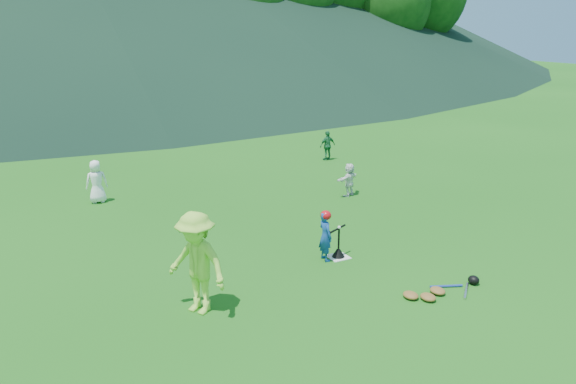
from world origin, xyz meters
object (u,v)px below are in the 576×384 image
Objects in this scene: batter_child at (325,236)px; fielder_a at (97,182)px; adult_coach at (197,263)px; home_plate at (338,257)px; fielder_c at (328,145)px; batting_tee at (338,252)px; fielder_d at (349,180)px; equipment_pile at (438,291)px.

batter_child is 0.89× the size of fielder_a.
batter_child is at bearing 75.12° from adult_coach.
batter_child is at bearing 122.78° from fielder_a.
fielder_c reaches higher than home_plate.
batting_tee is at bearing 57.45° from fielder_c.
batting_tee is at bearing 73.32° from adult_coach.
fielder_a is 1.25× the size of fielder_d.
adult_coach is 7.76m from fielder_a.
batter_child is 0.64× the size of equipment_pile.
fielder_d is (7.04, -2.92, -0.13)m from fielder_a.
batting_tee reaches higher than home_plate.
fielder_a is at bearing 30.55° from batter_child.
fielder_a reaches higher than equipment_pile.
home_plate is at bearing -93.15° from batter_child.
fielder_a is 9.02m from fielder_c.
fielder_a is 1.90× the size of batting_tee.
fielder_d is at bearing 95.75° from adult_coach.
fielder_a reaches higher than batter_child.
adult_coach reaches higher than fielder_d.
fielder_a is at bearing 118.08° from equipment_pile.
batter_child reaches higher than fielder_d.
fielder_a is (-3.82, 6.80, 0.07)m from batter_child.
home_plate is at bearing 107.72° from equipment_pile.
fielder_c is at bearing -135.54° from fielder_d.
adult_coach is 1.09× the size of equipment_pile.
adult_coach is at bearing 160.83° from equipment_pile.
equipment_pile is (4.46, -1.55, -0.92)m from adult_coach.
fielder_d is at bearing 71.82° from equipment_pile.
fielder_c reaches higher than fielder_d.
home_plate is 0.23× the size of adult_coach.
fielder_c reaches higher than batting_tee.
batter_child is 7.80m from fielder_a.
batter_child is 1.70× the size of batting_tee.
home_plate is 0.66× the size of batting_tee.
fielder_a reaches higher than fielder_c.
equipment_pile is at bearing -72.28° from home_plate.
adult_coach is 1.71× the size of fielder_c.
batting_tee is (4.17, -6.83, -0.52)m from fielder_a.
adult_coach is (-3.67, -0.91, 0.97)m from home_plate.
batter_child reaches higher than batting_tee.
batter_child is at bearing 175.64° from home_plate.
fielder_d is at bearing 53.64° from batting_tee.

